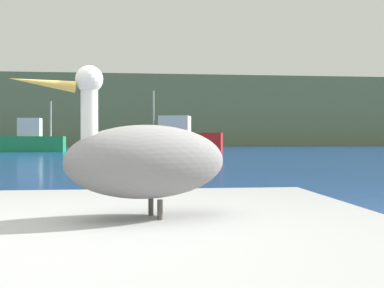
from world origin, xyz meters
TOP-DOWN VIEW (x-y plane):
  - hillside_backdrop at (0.00, 68.53)m, footprint 140.00×15.85m
  - pier_dock at (0.46, 0.44)m, footprint 2.73×2.98m
  - pelican at (0.45, 0.44)m, footprint 1.19×0.70m
  - fishing_boat_green at (-8.61, 35.38)m, footprint 5.34×1.57m
  - fishing_boat_red at (3.03, 33.31)m, footprint 7.03×3.77m

SIDE VIEW (x-z plane):
  - pier_dock at x=0.46m, z-range 0.00..0.58m
  - pelican at x=0.45m, z-range 0.49..1.32m
  - fishing_boat_green at x=-8.61m, z-range -1.11..2.93m
  - fishing_boat_red at x=3.03m, z-range -1.37..3.42m
  - hillside_backdrop at x=0.00m, z-range 0.00..9.96m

